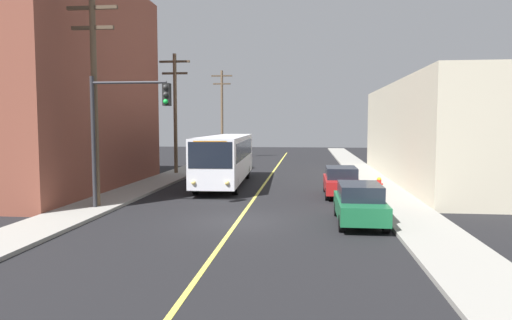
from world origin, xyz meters
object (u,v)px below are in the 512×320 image
(city_bus, at_px, (225,157))
(fire_hydrant, at_px, (379,184))
(parked_car_green, at_px, (360,203))
(parked_car_red, at_px, (341,181))
(utility_pole_mid, at_px, (175,108))
(utility_pole_near, at_px, (94,91))
(traffic_signal_left_corner, at_px, (125,117))
(utility_pole_far, at_px, (222,110))

(city_bus, relative_size, fire_hydrant, 14.57)
(parked_car_green, xyz_separation_m, fire_hydrant, (1.94, 7.90, -0.26))
(parked_car_red, distance_m, utility_pole_mid, 16.07)
(utility_pole_near, bearing_deg, fire_hydrant, 23.05)
(utility_pole_mid, distance_m, traffic_signal_left_corner, 15.23)
(parked_car_red, xyz_separation_m, utility_pole_near, (-11.69, -5.10, 4.67))
(parked_car_red, distance_m, utility_pole_far, 29.54)
(utility_pole_near, bearing_deg, traffic_signal_left_corner, -13.42)
(parked_car_red, xyz_separation_m, fire_hydrant, (2.17, 0.80, -0.26))
(utility_pole_mid, height_order, utility_pole_far, utility_pole_far)
(city_bus, bearing_deg, utility_pole_near, -116.17)
(parked_car_green, height_order, parked_car_red, same)
(utility_pole_near, height_order, utility_pole_mid, utility_pole_near)
(city_bus, relative_size, parked_car_green, 2.78)
(utility_pole_mid, bearing_deg, fire_hydrant, -31.59)
(parked_car_red, bearing_deg, utility_pole_mid, 141.67)
(city_bus, xyz_separation_m, parked_car_green, (7.42, -11.15, -0.98))
(utility_pole_mid, bearing_deg, traffic_signal_left_corner, -82.32)
(utility_pole_near, bearing_deg, parked_car_red, 23.57)
(traffic_signal_left_corner, bearing_deg, utility_pole_far, 92.72)
(traffic_signal_left_corner, bearing_deg, utility_pole_mid, 97.68)
(parked_car_red, relative_size, traffic_signal_left_corner, 0.73)
(utility_pole_mid, bearing_deg, utility_pole_near, -88.29)
(city_bus, relative_size, utility_pole_mid, 1.32)
(utility_pole_mid, relative_size, traffic_signal_left_corner, 1.54)
(city_bus, xyz_separation_m, traffic_signal_left_corner, (-2.90, -9.53, 2.49))
(utility_pole_mid, relative_size, fire_hydrant, 10.99)
(utility_pole_far, bearing_deg, city_bus, -78.95)
(parked_car_green, height_order, utility_pole_far, utility_pole_far)
(parked_car_green, xyz_separation_m, utility_pole_mid, (-12.36, 16.69, 4.41))
(parked_car_green, xyz_separation_m, utility_pole_near, (-11.92, 2.00, 4.67))
(utility_pole_far, bearing_deg, utility_pole_mid, -91.67)
(utility_pole_far, height_order, fire_hydrant, utility_pole_far)
(city_bus, distance_m, traffic_signal_left_corner, 10.27)
(fire_hydrant, bearing_deg, utility_pole_near, -156.95)
(parked_car_red, xyz_separation_m, utility_pole_far, (-11.62, 26.74, 4.74))
(city_bus, height_order, utility_pole_far, utility_pole_far)
(traffic_signal_left_corner, xyz_separation_m, fire_hydrant, (12.26, 6.28, -3.72))
(utility_pole_near, xyz_separation_m, utility_pole_far, (0.06, 31.84, 0.07))
(city_bus, xyz_separation_m, utility_pole_near, (-4.50, -9.15, 3.69))
(parked_car_red, bearing_deg, city_bus, 150.62)
(utility_pole_far, relative_size, fire_hydrant, 11.75)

